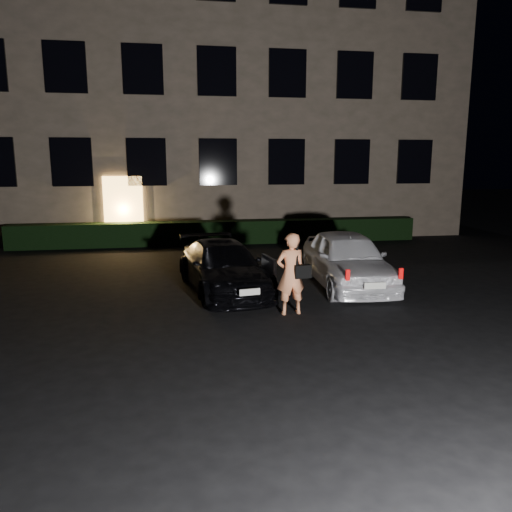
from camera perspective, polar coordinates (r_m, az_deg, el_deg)
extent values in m
plane|color=black|center=(8.63, 2.55, -10.10)|extent=(80.00, 80.00, 0.00)
cube|color=brown|center=(23.12, -5.41, 18.16)|extent=(20.00, 8.00, 12.00)
cube|color=#FDB856|center=(19.00, -14.88, 5.04)|extent=(1.40, 0.10, 2.50)
cube|color=black|center=(19.14, -20.29, 10.02)|extent=(1.40, 0.10, 1.70)
cube|color=black|center=(18.84, -12.38, 10.44)|extent=(1.40, 0.10, 1.70)
cube|color=black|center=(18.89, -4.35, 10.66)|extent=(1.40, 0.10, 1.70)
cube|color=black|center=(19.30, 3.50, 10.68)|extent=(1.40, 0.10, 1.70)
cube|color=black|center=(20.04, 10.89, 10.51)|extent=(1.40, 0.10, 1.70)
cube|color=black|center=(21.07, 17.65, 10.22)|extent=(1.40, 0.10, 1.70)
cube|color=black|center=(19.39, -20.96, 19.50)|extent=(1.40, 0.10, 1.70)
cube|color=black|center=(19.09, -12.80, 20.08)|extent=(1.40, 0.10, 1.70)
cube|color=black|center=(19.14, -4.50, 20.28)|extent=(1.40, 0.10, 1.70)
cube|color=black|center=(19.54, 3.62, 20.10)|extent=(1.40, 0.10, 1.70)
cube|color=black|center=(20.27, 11.24, 19.59)|extent=(1.40, 0.10, 1.70)
cube|color=black|center=(21.30, 18.18, 18.84)|extent=(1.40, 0.10, 1.70)
cube|color=black|center=(18.65, -4.11, 2.72)|extent=(15.00, 0.70, 0.85)
imported|color=black|center=(11.88, -3.77, -1.27)|extent=(2.24, 4.24, 1.17)
cube|color=white|center=(11.40, 1.47, -1.05)|extent=(0.20, 0.84, 0.39)
cube|color=silver|center=(9.94, -0.73, -4.13)|extent=(0.43, 0.10, 0.13)
imported|color=white|center=(12.47, 10.37, -0.35)|extent=(1.82, 4.12, 1.38)
cube|color=red|center=(10.49, 10.44, -2.15)|extent=(0.09, 0.06, 0.23)
cube|color=red|center=(10.88, 16.24, -1.94)|extent=(0.09, 0.06, 0.23)
cube|color=silver|center=(10.68, 13.43, -3.31)|extent=(0.46, 0.06, 0.14)
imported|color=#FF9762|center=(10.07, 3.99, -2.04)|extent=(0.66, 0.48, 1.67)
cube|color=black|center=(10.03, 5.33, -1.76)|extent=(0.36, 0.19, 0.27)
cube|color=black|center=(9.95, 4.69, 0.37)|extent=(0.04, 0.06, 0.52)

